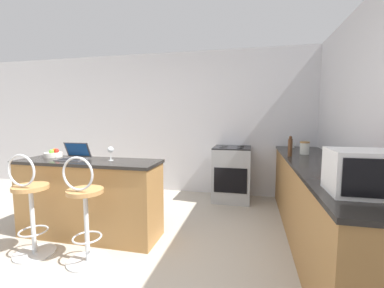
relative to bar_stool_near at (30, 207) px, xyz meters
name	(u,v)px	position (x,y,z in m)	size (l,w,h in m)	color
ground_plane	(93,278)	(0.83, -0.20, -0.51)	(20.00, 20.00, 0.00)	#ADA393
wall_back	(179,123)	(0.83, 2.60, 0.79)	(12.00, 0.06, 2.60)	silver
breakfast_bar	(90,198)	(0.31, 0.53, -0.05)	(1.70, 0.54, 0.91)	#9E703D
counter_right	(320,204)	(2.93, 0.93, -0.05)	(0.67, 3.30, 0.91)	#9E703D
bar_stool_near	(30,207)	(0.00, 0.00, 0.00)	(0.40, 0.40, 1.06)	silver
bar_stool_far	(85,212)	(0.63, 0.00, 0.00)	(0.40, 0.40, 1.06)	silver
laptop	(74,155)	(0.12, 0.54, 0.46)	(0.32, 0.26, 0.20)	#47474C
microwave	(368,173)	(2.90, -0.25, 0.55)	(0.47, 0.35, 0.29)	white
toaster	(343,167)	(2.90, 0.21, 0.50)	(0.19, 0.28, 0.19)	red
stove_range	(232,174)	(1.86, 2.25, -0.05)	(0.61, 0.61, 0.92)	#9EA3A8
wine_glass_tall	(111,150)	(0.58, 0.57, 0.53)	(0.07, 0.07, 0.16)	silver
pepper_mill	(290,147)	(2.65, 1.37, 0.53)	(0.05, 0.05, 0.26)	#4C2D19
storage_jar	(305,148)	(2.87, 1.62, 0.50)	(0.13, 0.13, 0.17)	silver
fruit_bowl	(53,154)	(-0.27, 0.65, 0.44)	(0.21, 0.21, 0.10)	silver
mug_white	(292,145)	(2.82, 2.37, 0.45)	(0.10, 0.09, 0.09)	white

